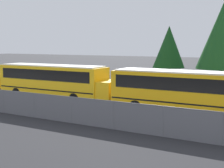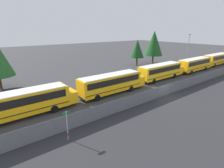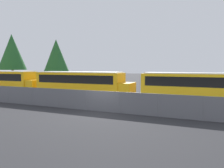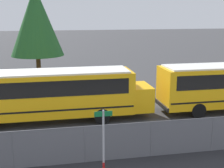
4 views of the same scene
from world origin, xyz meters
The scene contains 4 objects.
school_bus_4 centered at (7.23, 6.18, 1.83)m, with size 11.80×2.52×3.08m.
school_bus_5 centered at (19.43, 5.69, 1.83)m, with size 11.80×2.52×3.08m.
tree_2 centered at (13.40, 19.08, 4.58)m, with size 3.65×3.65×6.98m.
tree_3 centered at (19.36, 18.46, 5.79)m, with size 5.30×5.30×9.25m.
Camera 1 is at (25.07, -15.46, 4.93)m, focal length 50.00 mm.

